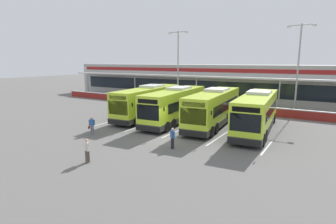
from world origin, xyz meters
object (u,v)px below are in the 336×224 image
at_px(coach_bus_right_centre, 257,113).
at_px(lamp_post_west, 178,63).
at_px(lamp_post_centre, 298,64).
at_px(coach_bus_leftmost, 149,102).
at_px(pedestrian_child, 87,150).
at_px(pedestrian_in_dark_coat, 172,137).
at_px(pedestrian_with_handbag, 92,125).
at_px(coach_bus_centre, 214,108).
at_px(coach_bus_left_centre, 176,106).

xyz_separation_m(coach_bus_right_centre, lamp_post_west, (-14.33, 10.15, 4.50)).
bearing_deg(lamp_post_centre, coach_bus_leftmost, -143.14).
bearing_deg(pedestrian_child, coach_bus_right_centre, 62.20).
bearing_deg(pedestrian_in_dark_coat, pedestrian_child, -120.79).
height_order(lamp_post_west, lamp_post_centre, same).
bearing_deg(coach_bus_right_centre, pedestrian_child, -117.80).
relative_size(pedestrian_with_handbag, lamp_post_centre, 0.15).
height_order(coach_bus_right_centre, lamp_post_centre, lamp_post_centre).
relative_size(coach_bus_centre, pedestrian_child, 7.61).
xyz_separation_m(coach_bus_left_centre, coach_bus_right_centre, (8.65, 0.43, 0.00)).
bearing_deg(coach_bus_left_centre, lamp_post_centre, 47.02).
distance_m(coach_bus_left_centre, lamp_post_centre, 16.33).
distance_m(coach_bus_centre, coach_bus_right_centre, 4.40).
relative_size(coach_bus_leftmost, pedestrian_with_handbag, 7.61).
bearing_deg(pedestrian_with_handbag, coach_bus_right_centre, 35.62).
height_order(pedestrian_in_dark_coat, pedestrian_child, same).
relative_size(coach_bus_centre, pedestrian_in_dark_coat, 7.61).
bearing_deg(lamp_post_centre, pedestrian_in_dark_coat, -107.56).
bearing_deg(coach_bus_left_centre, lamp_post_west, 118.27).
bearing_deg(lamp_post_west, coach_bus_centre, -45.22).
relative_size(pedestrian_in_dark_coat, lamp_post_centre, 0.15).
xyz_separation_m(coach_bus_leftmost, lamp_post_centre, (14.68, 11.01, 4.50)).
xyz_separation_m(pedestrian_child, lamp_post_west, (-6.89, 24.28, 5.42)).
distance_m(coach_bus_left_centre, pedestrian_in_dark_coat, 9.39).
distance_m(coach_bus_leftmost, lamp_post_centre, 18.89).
height_order(pedestrian_with_handbag, pedestrian_child, same).
bearing_deg(coach_bus_centre, coach_bus_right_centre, -1.80).
distance_m(coach_bus_right_centre, pedestrian_child, 15.99).
distance_m(pedestrian_child, lamp_post_west, 25.81).
bearing_deg(coach_bus_centre, pedestrian_with_handbag, -131.76).
xyz_separation_m(coach_bus_centre, lamp_post_centre, (6.45, 10.92, 4.50)).
xyz_separation_m(coach_bus_right_centre, pedestrian_in_dark_coat, (-4.18, -8.64, -0.91)).
relative_size(lamp_post_west, lamp_post_centre, 1.00).
bearing_deg(pedestrian_child, pedestrian_in_dark_coat, 59.21).
relative_size(coach_bus_left_centre, lamp_post_west, 1.12).
distance_m(coach_bus_left_centre, lamp_post_west, 12.83).
relative_size(coach_bus_right_centre, lamp_post_centre, 1.12).
height_order(coach_bus_leftmost, lamp_post_west, lamp_post_west).
bearing_deg(lamp_post_centre, coach_bus_centre, -120.57).
xyz_separation_m(coach_bus_leftmost, pedestrian_with_handbag, (0.08, -9.04, -0.93)).
height_order(coach_bus_centre, lamp_post_centre, lamp_post_centre).
bearing_deg(pedestrian_with_handbag, pedestrian_child, -45.24).
bearing_deg(pedestrian_in_dark_coat, coach_bus_left_centre, 118.55).
bearing_deg(coach_bus_leftmost, coach_bus_left_centre, -6.84).
bearing_deg(pedestrian_child, coach_bus_leftmost, 110.07).
relative_size(coach_bus_left_centre, pedestrian_in_dark_coat, 7.61).
relative_size(coach_bus_left_centre, lamp_post_centre, 1.12).
distance_m(pedestrian_in_dark_coat, pedestrian_child, 6.39).
bearing_deg(coach_bus_leftmost, coach_bus_right_centre, -0.24).
bearing_deg(pedestrian_in_dark_coat, pedestrian_with_handbag, -177.61).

